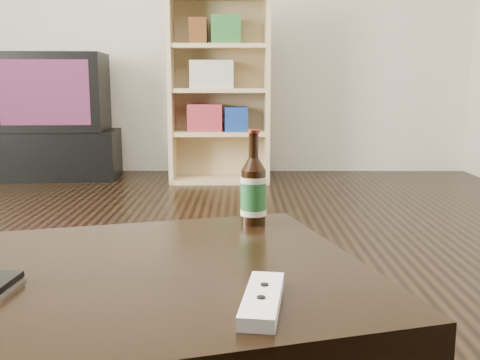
{
  "coord_description": "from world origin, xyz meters",
  "views": [
    {
      "loc": [
        0.63,
        -1.69,
        0.74
      ],
      "look_at": [
        0.62,
        -0.46,
        0.52
      ],
      "focal_mm": 42.0,
      "sensor_mm": 36.0,
      "label": 1
    }
  ],
  "objects_px": {
    "tv": "(53,92)",
    "beer_bottle": "(253,191)",
    "coffee_table": "(30,312)",
    "remote": "(262,299)",
    "bookshelf": "(218,86)",
    "tv_stand": "(57,154)"
  },
  "relations": [
    {
      "from": "tv",
      "to": "coffee_table",
      "type": "relative_size",
      "value": 0.64
    },
    {
      "from": "coffee_table",
      "to": "beer_bottle",
      "type": "relative_size",
      "value": 5.96
    },
    {
      "from": "tv",
      "to": "bookshelf",
      "type": "distance_m",
      "value": 1.26
    },
    {
      "from": "tv",
      "to": "beer_bottle",
      "type": "height_order",
      "value": "tv"
    },
    {
      "from": "beer_bottle",
      "to": "remote",
      "type": "xyz_separation_m",
      "value": [
        0.0,
        -0.47,
        -0.06
      ]
    },
    {
      "from": "bookshelf",
      "to": "remote",
      "type": "bearing_deg",
      "value": -87.89
    },
    {
      "from": "beer_bottle",
      "to": "remote",
      "type": "bearing_deg",
      "value": -89.59
    },
    {
      "from": "tv",
      "to": "bookshelf",
      "type": "height_order",
      "value": "bookshelf"
    },
    {
      "from": "beer_bottle",
      "to": "bookshelf",
      "type": "bearing_deg",
      "value": 93.89
    },
    {
      "from": "tv",
      "to": "coffee_table",
      "type": "xyz_separation_m",
      "value": [
        1.09,
        -3.45,
        -0.3
      ]
    },
    {
      "from": "tv",
      "to": "beer_bottle",
      "type": "relative_size",
      "value": 3.8
    },
    {
      "from": "bookshelf",
      "to": "remote",
      "type": "xyz_separation_m",
      "value": [
        0.21,
        -3.44,
        -0.27
      ]
    },
    {
      "from": "tv_stand",
      "to": "coffee_table",
      "type": "xyz_separation_m",
      "value": [
        1.09,
        -3.45,
        0.18
      ]
    },
    {
      "from": "coffee_table",
      "to": "remote",
      "type": "relative_size",
      "value": 6.83
    },
    {
      "from": "bookshelf",
      "to": "tv_stand",
      "type": "bearing_deg",
      "value": 173.56
    },
    {
      "from": "tv_stand",
      "to": "remote",
      "type": "distance_m",
      "value": 3.85
    },
    {
      "from": "bookshelf",
      "to": "beer_bottle",
      "type": "xyz_separation_m",
      "value": [
        0.2,
        -2.97,
        -0.21
      ]
    },
    {
      "from": "tv_stand",
      "to": "beer_bottle",
      "type": "height_order",
      "value": "beer_bottle"
    },
    {
      "from": "bookshelf",
      "to": "coffee_table",
      "type": "bearing_deg",
      "value": -94.23
    },
    {
      "from": "tv",
      "to": "tv_stand",
      "type": "bearing_deg",
      "value": 90.0
    },
    {
      "from": "tv_stand",
      "to": "tv",
      "type": "bearing_deg",
      "value": -90.0
    },
    {
      "from": "coffee_table",
      "to": "beer_bottle",
      "type": "height_order",
      "value": "beer_bottle"
    }
  ]
}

